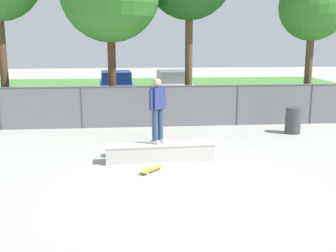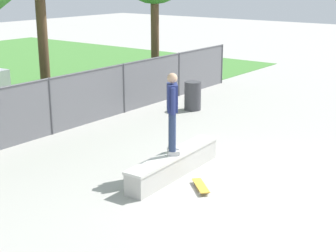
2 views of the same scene
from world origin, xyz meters
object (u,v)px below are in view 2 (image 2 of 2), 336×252
skateboarder (172,110)px  concrete_ledge (174,164)px  skateboard (201,186)px  trash_bin (193,96)px

skateboarder → concrete_ledge: bearing=-3.3°
skateboarder → skateboard: bearing=-103.7°
trash_bin → skateboarder: bearing=-149.8°
concrete_ledge → trash_bin: (5.12, 3.02, 0.21)m
trash_bin → skateboard: bearing=-143.9°
skateboard → trash_bin: size_ratio=0.76×
skateboarder → trash_bin: size_ratio=1.89×
skateboard → trash_bin: (5.41, 3.94, 0.41)m
skateboarder → trash_bin: bearing=30.2°
skateboard → concrete_ledge: bearing=72.2°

